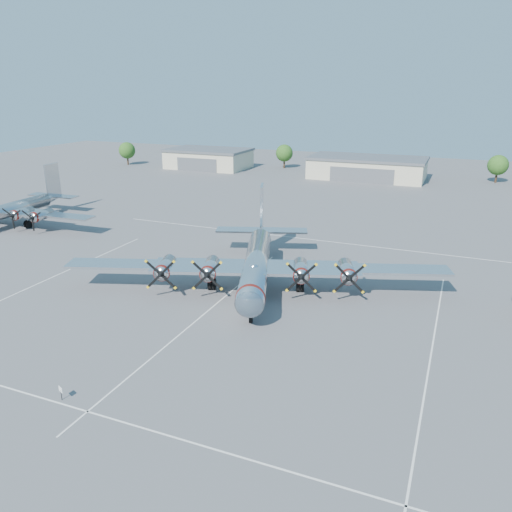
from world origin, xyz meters
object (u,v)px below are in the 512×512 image
at_px(tree_west, 284,153).
at_px(main_bomber_b29, 257,284).
at_px(tree_far_west, 127,150).
at_px(bomber_west, 17,224).
at_px(hangar_west, 209,158).
at_px(hangar_center, 367,168).
at_px(info_placard, 61,391).
at_px(tree_east, 498,165).

height_order(tree_west, main_bomber_b29, tree_west).
xyz_separation_m(tree_far_west, bomber_west, (23.74, -63.36, -4.22)).
distance_m(hangar_west, tree_west, 21.61).
bearing_deg(bomber_west, hangar_west, 86.05).
distance_m(tree_far_west, bomber_west, 67.79).
distance_m(hangar_west, tree_far_west, 25.36).
height_order(hangar_west, bomber_west, hangar_west).
bearing_deg(hangar_center, hangar_west, 180.00).
xyz_separation_m(hangar_west, info_placard, (42.29, -103.55, -1.95)).
distance_m(tree_far_west, main_bomber_b29, 102.50).
relative_size(hangar_west, hangar_center, 0.79).
xyz_separation_m(hangar_west, hangar_center, (45.00, -0.00, -0.00)).
xyz_separation_m(main_bomber_b29, info_placard, (-4.55, -26.61, 0.76)).
bearing_deg(hangar_west, tree_far_west, -170.99).
bearing_deg(bomber_west, tree_far_west, 107.66).
bearing_deg(hangar_center, tree_east, 11.38).
bearing_deg(hangar_center, info_placard, -91.50).
height_order(main_bomber_b29, info_placard, main_bomber_b29).
distance_m(hangar_center, bomber_west, 81.72).
bearing_deg(tree_east, info_placard, -106.62).
xyz_separation_m(hangar_west, main_bomber_b29, (46.84, -76.95, -2.71)).
bearing_deg(main_bomber_b29, hangar_west, 102.03).
height_order(tree_far_west, info_placard, tree_far_west).
distance_m(tree_east, info_placard, 114.42).
relative_size(tree_west, tree_east, 1.00).
relative_size(hangar_center, tree_east, 4.31).
height_order(hangar_west, main_bomber_b29, hangar_west).
bearing_deg(tree_west, hangar_center, -17.82).
distance_m(bomber_west, info_placard, 56.65).
bearing_deg(hangar_center, main_bomber_b29, -88.63).
relative_size(tree_far_west, bomber_west, 0.20).
xyz_separation_m(hangar_center, info_placard, (-2.71, -103.55, -1.95)).
distance_m(tree_far_west, tree_west, 46.57).
height_order(hangar_center, info_placard, hangar_center).
distance_m(main_bomber_b29, info_placard, 27.00).
xyz_separation_m(bomber_west, info_placard, (43.54, -36.23, 0.76)).
height_order(hangar_west, tree_east, tree_east).
bearing_deg(tree_west, bomber_west, -105.75).
relative_size(tree_west, info_placard, 6.14).
bearing_deg(main_bomber_b29, hangar_center, 72.07).
xyz_separation_m(tree_east, bomber_west, (-76.26, -73.36, -4.22)).
bearing_deg(tree_west, main_bomber_b29, -72.47).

